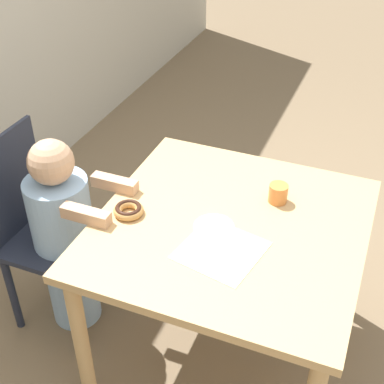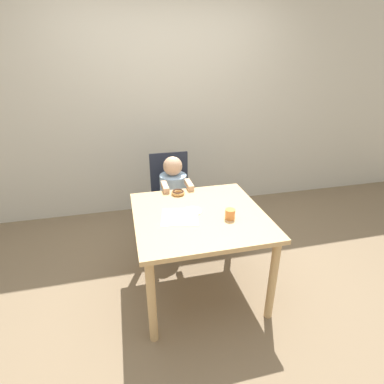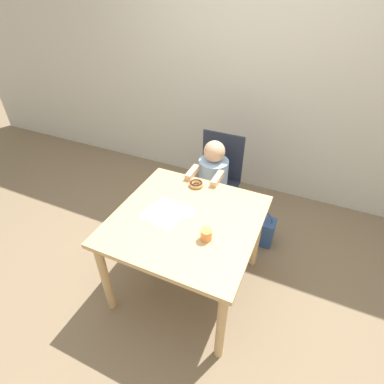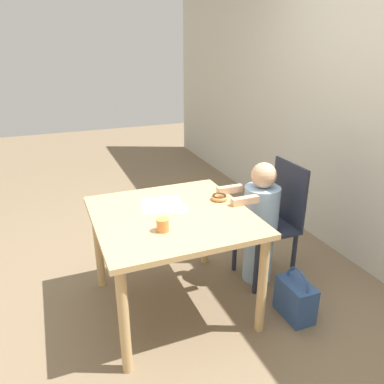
{
  "view_description": "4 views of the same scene",
  "coord_description": "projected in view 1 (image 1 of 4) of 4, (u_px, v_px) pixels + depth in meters",
  "views": [
    {
      "loc": [
        -1.49,
        -0.45,
        1.98
      ],
      "look_at": [
        -0.02,
        0.15,
        0.84
      ],
      "focal_mm": 50.0,
      "sensor_mm": 36.0,
      "label": 1
    },
    {
      "loc": [
        -0.53,
        -1.95,
        1.83
      ],
      "look_at": [
        -0.02,
        0.15,
        0.84
      ],
      "focal_mm": 28.0,
      "sensor_mm": 36.0,
      "label": 2
    },
    {
      "loc": [
        0.68,
        -1.39,
        2.11
      ],
      "look_at": [
        -0.02,
        0.15,
        0.84
      ],
      "focal_mm": 28.0,
      "sensor_mm": 36.0,
      "label": 3
    },
    {
      "loc": [
        2.07,
        -0.69,
        1.75
      ],
      "look_at": [
        -0.02,
        0.15,
        0.84
      ],
      "focal_mm": 35.0,
      "sensor_mm": 36.0,
      "label": 4
    }
  ],
  "objects": [
    {
      "name": "napkin",
      "position": [
        221.0,
        250.0,
        1.87
      ],
      "size": [
        0.32,
        0.32,
        0.0
      ],
      "color": "white",
      "rests_on": "dining_table"
    },
    {
      "name": "handbag",
      "position": [
        122.0,
        231.0,
        2.87
      ],
      "size": [
        0.27,
        0.16,
        0.37
      ],
      "color": "#2D4C84",
      "rests_on": "ground_plane"
    },
    {
      "name": "donut",
      "position": [
        128.0,
        210.0,
        2.03
      ],
      "size": [
        0.12,
        0.12,
        0.04
      ],
      "color": "tan",
      "rests_on": "dining_table"
    },
    {
      "name": "ground_plane",
      "position": [
        224.0,
        347.0,
        2.42
      ],
      "size": [
        12.0,
        12.0,
        0.0
      ],
      "primitive_type": "plane",
      "color": "#7A664C"
    },
    {
      "name": "dining_table",
      "position": [
        230.0,
        243.0,
        2.06
      ],
      "size": [
        0.99,
        0.99,
        0.72
      ],
      "color": "tan",
      "rests_on": "ground_plane"
    },
    {
      "name": "child_figure",
      "position": [
        65.0,
        238.0,
        2.3
      ],
      "size": [
        0.27,
        0.44,
        0.96
      ],
      "color": "#99BCE0",
      "rests_on": "ground_plane"
    },
    {
      "name": "cup",
      "position": [
        278.0,
        193.0,
        2.09
      ],
      "size": [
        0.07,
        0.07,
        0.08
      ],
      "color": "orange",
      "rests_on": "dining_table"
    },
    {
      "name": "chair",
      "position": [
        42.0,
        231.0,
        2.34
      ],
      "size": [
        0.4,
        0.39,
        0.93
      ],
      "color": "#232838",
      "rests_on": "ground_plane"
    },
    {
      "name": "plate",
      "position": [
        214.0,
        227.0,
        1.98
      ],
      "size": [
        0.15,
        0.15,
        0.01
      ],
      "color": "silver",
      "rests_on": "dining_table"
    }
  ]
}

